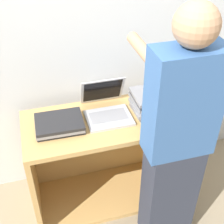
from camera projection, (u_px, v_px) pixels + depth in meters
ground_plane at (119, 219)px, 2.46m from camera, size 12.00×12.00×0.00m
wall_back at (95, 45)px, 2.25m from camera, size 8.00×0.05×2.40m
cart at (107, 153)px, 2.49m from camera, size 1.21×0.54×0.80m
laptop_open at (107, 109)px, 2.21m from camera, size 0.32×0.35×0.25m
laptop_stack_left at (59, 124)px, 2.10m from camera, size 0.33×0.27×0.07m
laptop_stack_right at (155, 102)px, 2.23m from camera, size 0.34×0.26×0.16m
person at (176, 143)px, 1.88m from camera, size 0.40×0.53×1.73m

